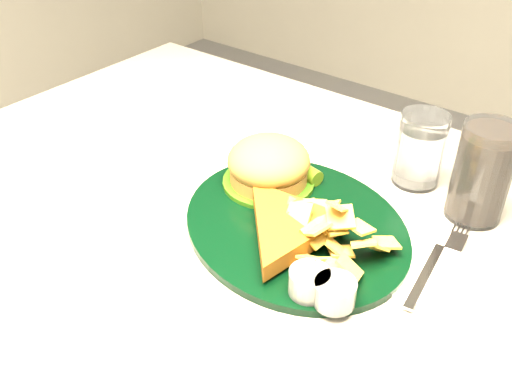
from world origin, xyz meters
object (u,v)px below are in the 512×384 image
(cola_glass, at_px, (482,173))
(fork_napkin, at_px, (428,271))
(dinner_plate, at_px, (296,205))
(water_glass, at_px, (420,149))

(cola_glass, relative_size, fork_napkin, 0.83)
(dinner_plate, distance_m, cola_glass, 0.25)
(dinner_plate, height_order, water_glass, water_glass)
(water_glass, relative_size, cola_glass, 0.80)
(dinner_plate, relative_size, cola_glass, 2.42)
(water_glass, bearing_deg, cola_glass, -17.13)
(dinner_plate, xyz_separation_m, fork_napkin, (0.18, 0.02, -0.03))
(water_glass, height_order, fork_napkin, water_glass)
(dinner_plate, bearing_deg, cola_glass, 67.58)
(water_glass, distance_m, fork_napkin, 0.21)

